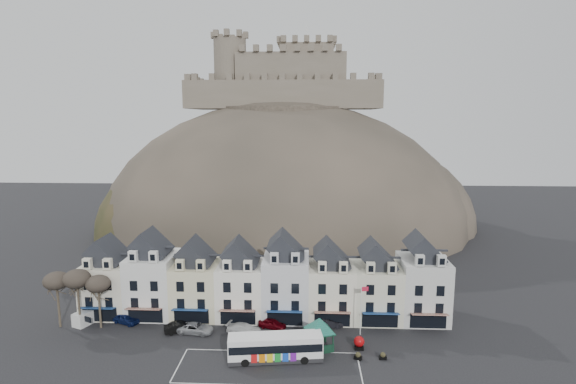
% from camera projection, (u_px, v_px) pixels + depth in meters
% --- Properties ---
extents(ground, '(300.00, 300.00, 0.00)m').
position_uv_depth(ground, '(251.00, 373.00, 53.15)').
color(ground, black).
rests_on(ground, ground).
extents(coach_bay_markings, '(22.00, 7.50, 0.01)m').
position_uv_depth(coach_bay_markings, '(269.00, 367.00, 54.29)').
color(coach_bay_markings, silver).
rests_on(coach_bay_markings, ground).
extents(townhouse_terrace, '(54.40, 9.35, 11.80)m').
position_uv_depth(townhouse_terrace, '(265.00, 281.00, 68.00)').
color(townhouse_terrace, silver).
rests_on(townhouse_terrace, ground).
extents(castle_hill, '(100.00, 76.00, 68.00)m').
position_uv_depth(castle_hill, '(288.00, 229.00, 121.01)').
color(castle_hill, '#343028').
rests_on(castle_hill, ground).
extents(castle, '(50.20, 22.20, 22.00)m').
position_uv_depth(castle, '(286.00, 78.00, 121.28)').
color(castle, '#655C4D').
rests_on(castle, ground).
extents(tree_left_far, '(3.61, 3.61, 8.24)m').
position_uv_depth(tree_left_far, '(56.00, 281.00, 63.63)').
color(tree_left_far, '#3A3025').
rests_on(tree_left_far, ground).
extents(tree_left_mid, '(3.78, 3.78, 8.64)m').
position_uv_depth(tree_left_mid, '(77.00, 279.00, 63.44)').
color(tree_left_mid, '#3A3025').
rests_on(tree_left_mid, ground).
extents(tree_left_near, '(3.43, 3.43, 7.84)m').
position_uv_depth(tree_left_near, '(98.00, 284.00, 63.42)').
color(tree_left_near, '#3A3025').
rests_on(tree_left_near, ground).
extents(bus, '(11.91, 4.15, 3.29)m').
position_uv_depth(bus, '(275.00, 346.00, 55.66)').
color(bus, '#262628').
rests_on(bus, ground).
extents(bus_shelter, '(6.37, 6.37, 4.28)m').
position_uv_depth(bus_shelter, '(319.00, 325.00, 58.09)').
color(bus_shelter, black).
rests_on(bus_shelter, ground).
extents(red_buoy, '(1.38, 1.38, 1.71)m').
position_uv_depth(red_buoy, '(359.00, 342.00, 58.48)').
color(red_buoy, black).
rests_on(red_buoy, ground).
extents(flagpole, '(1.03, 0.25, 7.21)m').
position_uv_depth(flagpole, '(361.00, 307.00, 61.71)').
color(flagpole, silver).
rests_on(flagpole, ground).
extents(white_van, '(3.28, 4.61, 1.93)m').
position_uv_depth(white_van, '(88.00, 316.00, 65.94)').
color(white_van, silver).
rests_on(white_van, ground).
extents(planter_west, '(0.95, 0.66, 0.94)m').
position_uv_depth(planter_west, '(383.00, 356.00, 55.97)').
color(planter_west, black).
rests_on(planter_west, ground).
extents(planter_east, '(1.08, 0.84, 0.97)m').
position_uv_depth(planter_east, '(358.00, 356.00, 55.95)').
color(planter_east, black).
rests_on(planter_east, ground).
extents(car_navy, '(4.64, 3.26, 1.47)m').
position_uv_depth(car_navy, '(126.00, 319.00, 65.73)').
color(car_navy, '#0E1A49').
rests_on(car_navy, ground).
extents(car_black, '(4.76, 3.19, 1.48)m').
position_uv_depth(car_black, '(181.00, 327.00, 63.05)').
color(car_black, black).
rests_on(car_black, ground).
extents(car_silver, '(5.18, 2.88, 1.40)m').
position_uv_depth(car_silver, '(195.00, 328.00, 62.79)').
color(car_silver, '#96989D').
rests_on(car_silver, ground).
extents(car_white, '(5.34, 3.17, 1.45)m').
position_uv_depth(car_white, '(244.00, 329.00, 62.48)').
color(car_white, silver).
rests_on(car_white, ground).
extents(car_maroon, '(4.32, 2.85, 1.37)m').
position_uv_depth(car_maroon, '(272.00, 324.00, 64.20)').
color(car_maroon, '#53040C').
rests_on(car_maroon, ground).
extents(car_charcoal, '(4.25, 2.36, 1.33)m').
position_uv_depth(car_charcoal, '(328.00, 324.00, 64.28)').
color(car_charcoal, black).
rests_on(car_charcoal, ground).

